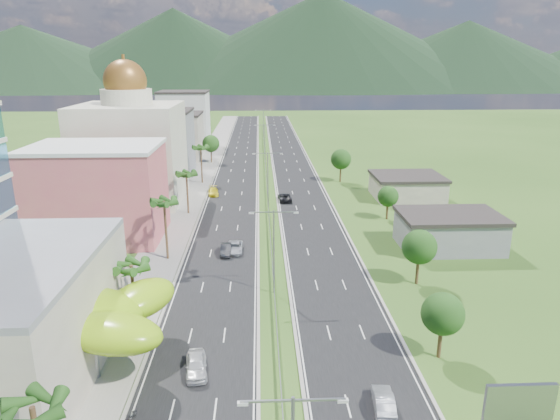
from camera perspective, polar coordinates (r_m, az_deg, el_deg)
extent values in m
plane|color=#2D5119|center=(55.67, -0.36, -14.00)|extent=(500.00, 500.00, 0.00)
cube|color=black|center=(140.84, -4.75, 5.04)|extent=(11.00, 260.00, 0.04)
cube|color=black|center=(141.02, 1.37, 5.10)|extent=(11.00, 260.00, 0.04)
cube|color=gray|center=(141.55, -8.61, 4.98)|extent=(7.00, 260.00, 0.12)
cube|color=gray|center=(123.02, -1.57, 3.66)|extent=(0.08, 216.00, 0.28)
cube|color=gray|center=(223.60, -1.99, 9.51)|extent=(0.10, 0.12, 0.70)
cube|color=gray|center=(28.86, -1.56, -21.01)|extent=(2.88, 0.12, 0.12)
cube|color=gray|center=(29.02, 4.54, -20.81)|extent=(2.88, 0.12, 0.12)
cube|color=silver|center=(28.93, -4.28, -21.18)|extent=(0.60, 0.25, 0.18)
cube|color=silver|center=(29.25, 7.19, -20.81)|extent=(0.60, 0.25, 0.18)
cylinder|color=gray|center=(62.23, -0.71, -4.91)|extent=(0.20, 0.20, 11.00)
cube|color=gray|center=(60.45, -2.09, -0.25)|extent=(2.88, 0.12, 0.12)
cube|color=gray|center=(60.53, 0.64, -0.22)|extent=(2.88, 0.12, 0.12)
cube|color=silver|center=(60.49, -3.30, -0.36)|extent=(0.60, 0.25, 0.18)
cube|color=silver|center=(60.64, 1.85, -0.30)|extent=(0.60, 0.25, 0.18)
cylinder|color=gray|center=(100.49, -1.40, 3.53)|extent=(0.20, 0.20, 11.00)
cube|color=gray|center=(99.40, -2.25, 6.50)|extent=(2.88, 0.12, 0.12)
cube|color=gray|center=(99.45, -0.58, 6.51)|extent=(2.88, 0.12, 0.12)
cube|color=silver|center=(99.42, -2.99, 6.43)|extent=(0.60, 0.25, 0.18)
cube|color=silver|center=(99.51, 0.16, 6.46)|extent=(0.60, 0.25, 0.18)
cylinder|color=gray|center=(144.66, -1.73, 7.60)|extent=(0.20, 0.20, 11.00)
cube|color=gray|center=(143.90, -2.33, 9.68)|extent=(2.88, 0.12, 0.12)
cube|color=gray|center=(143.94, -1.17, 9.69)|extent=(2.88, 0.12, 0.12)
cube|color=silver|center=(143.92, -2.85, 9.63)|extent=(0.60, 0.25, 0.18)
cube|color=silver|center=(143.98, -0.65, 9.66)|extent=(0.60, 0.25, 0.18)
cylinder|color=gray|center=(189.22, -1.91, 9.77)|extent=(0.20, 0.20, 11.00)
cube|color=gray|center=(188.65, -2.37, 11.36)|extent=(2.88, 0.12, 0.12)
cube|color=gray|center=(188.67, -1.48, 11.37)|extent=(2.88, 0.12, 0.12)
cube|color=silver|center=(188.66, -2.77, 11.32)|extent=(0.60, 0.25, 0.18)
cube|color=silver|center=(188.71, -1.09, 11.34)|extent=(0.60, 0.25, 0.18)
cylinder|color=gray|center=(57.43, -25.61, -12.49)|extent=(0.50, 0.50, 4.00)
cylinder|color=gray|center=(51.00, -20.30, -15.67)|extent=(0.50, 0.50, 4.00)
cylinder|color=gray|center=(50.04, -25.91, -17.07)|extent=(0.50, 0.50, 4.00)
cylinder|color=gray|center=(54.56, -16.67, -13.04)|extent=(0.50, 0.50, 4.00)
cube|color=#CA5362|center=(86.62, -20.04, 1.71)|extent=(20.00, 15.00, 15.00)
cube|color=beige|center=(107.73, -16.62, 6.18)|extent=(20.00, 20.00, 20.00)
cylinder|color=beige|center=(106.36, -17.14, 12.27)|extent=(10.00, 10.00, 3.00)
sphere|color=brown|center=(106.21, -17.28, 13.88)|extent=(8.40, 8.40, 8.40)
cube|color=gray|center=(131.90, -13.56, 7.36)|extent=(16.00, 15.00, 16.00)
cube|color=#A09784|center=(153.52, -12.00, 8.16)|extent=(16.00, 15.00, 13.00)
cube|color=silver|center=(175.74, -10.85, 10.09)|extent=(16.00, 15.00, 18.00)
cube|color=#D85919|center=(42.51, 25.70, -19.29)|extent=(5.20, 0.35, 3.20)
cube|color=gray|center=(82.80, 18.74, -2.45)|extent=(15.00, 10.00, 5.00)
cube|color=#A09784|center=(110.74, 14.30, 2.50)|extent=(14.00, 12.00, 4.40)
cylinder|color=#47301C|center=(57.30, -16.36, -9.54)|extent=(0.36, 0.36, 7.50)
cylinder|color=#47301C|center=(75.10, -12.90, -2.30)|extent=(0.36, 0.36, 9.00)
cylinder|color=#47301C|center=(96.98, -10.53, 1.85)|extent=(0.36, 0.36, 8.00)
cylinder|color=#47301C|center=(121.04, -8.96, 5.07)|extent=(0.36, 0.36, 8.80)
cylinder|color=#47301C|center=(145.82, -7.86, 6.31)|extent=(0.40, 0.40, 4.90)
sphere|color=#234E18|center=(145.29, -7.91, 7.53)|extent=(4.90, 4.90, 4.90)
cylinder|color=#47301C|center=(53.29, 17.83, -13.79)|extent=(0.40, 0.40, 4.20)
sphere|color=#234E18|center=(52.01, 18.10, -11.22)|extent=(4.20, 4.20, 4.20)
cylinder|color=#47301C|center=(68.49, 15.45, -6.38)|extent=(0.40, 0.40, 4.55)
sphere|color=#234E18|center=(67.43, 15.64, -4.09)|extent=(4.55, 4.55, 4.55)
cylinder|color=#47301C|center=(94.74, 12.16, 0.09)|extent=(0.40, 0.40, 3.85)
sphere|color=#234E18|center=(94.08, 12.25, 1.54)|extent=(3.85, 3.85, 3.85)
cylinder|color=#47301C|center=(122.25, 6.93, 4.34)|extent=(0.40, 0.40, 4.90)
sphere|color=#234E18|center=(121.61, 6.98, 5.79)|extent=(4.90, 4.90, 4.90)
imported|color=silver|center=(49.94, -9.55, -17.07)|extent=(2.55, 5.05, 1.65)
imported|color=black|center=(76.70, -6.19, -4.51)|extent=(1.65, 4.59, 1.50)
imported|color=#ACADB4|center=(77.49, -5.17, -4.28)|extent=(2.42, 5.15, 1.42)
imported|color=gold|center=(110.60, -7.63, 2.11)|extent=(2.75, 5.47, 1.53)
imported|color=#9FA0A6|center=(45.97, 11.76, -20.65)|extent=(2.11, 4.79, 1.53)
imported|color=black|center=(105.02, 0.56, 1.48)|extent=(2.84, 5.66, 1.54)
imported|color=black|center=(45.70, -16.51, -21.54)|extent=(0.81, 1.98, 1.23)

